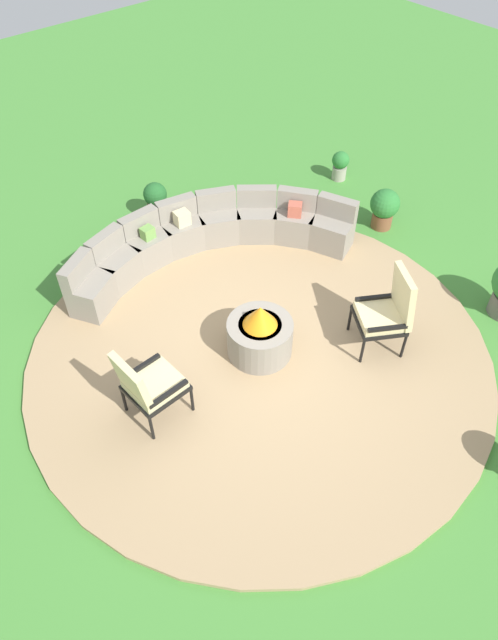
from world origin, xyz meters
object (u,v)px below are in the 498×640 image
Objects in this scene: fire_pit at (260,334)px; lounge_chair_front_right at (389,310)px; potted_plant_1 at (156,200)px; potted_plant_4 at (384,207)px; lounge_chair_front_left at (148,385)px; potted_plant_5 at (340,165)px; curved_stone_bench at (207,239)px.

lounge_chair_front_right reaches higher than fire_pit.
potted_plant_1 is 3.51m from potted_plant_4.
potted_plant_4 is (3.18, 0.73, 0.00)m from fire_pit.
potted_plant_1 is (2.18, 3.09, -0.24)m from lounge_chair_front_left.
potted_plant_5 is at bearing 29.63° from fire_pit.
lounge_chair_front_left reaches higher than fire_pit.
curved_stone_bench reaches higher than fire_pit.
potted_plant_4 is at bearing -43.82° from potted_plant_1.
lounge_chair_front_right is 3.87m from potted_plant_5.
lounge_chair_front_left reaches higher than potted_plant_4.
fire_pit is 3.23m from potted_plant_1.
curved_stone_bench is 2.77m from potted_plant_4.
lounge_chair_front_left is 2.03× the size of potted_plant_5.
curved_stone_bench is 1.29m from potted_plant_1.
fire_pit is 3.27m from potted_plant_4.
curved_stone_bench is 2.84m from lounge_chair_front_right.
fire_pit is at bearing 84.91° from lounge_chair_front_left.
fire_pit is 0.20× the size of curved_stone_bench.
fire_pit is at bearing -109.39° from curved_stone_bench.
lounge_chair_front_left reaches higher than potted_plant_5.
potted_plant_1 is 1.28× the size of potted_plant_5.
potted_plant_4 is (4.72, 0.65, -0.24)m from lounge_chair_front_left.
curved_stone_bench is at bearing -175.84° from potted_plant_5.
lounge_chair_front_right is (0.60, -2.77, 0.26)m from curved_stone_bench.
lounge_chair_front_left is 3.79m from potted_plant_1.
potted_plant_5 is at bearing -19.34° from potted_plant_1.
lounge_chair_front_left reaches higher than potted_plant_1.
lounge_chair_front_left is 1.58× the size of potted_plant_1.
lounge_chair_front_right is at bearing -77.85° from curved_stone_bench.
lounge_chair_front_left is 4.77m from potted_plant_4.
fire_pit is at bearing -167.12° from potted_plant_4.
curved_stone_bench is 6.15× the size of potted_plant_4.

